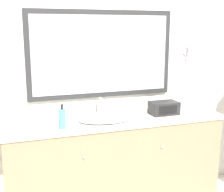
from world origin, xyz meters
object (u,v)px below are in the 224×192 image
Objects in this scene: sink_basin at (106,118)px; soap_bottle at (62,118)px; picture_frame at (184,105)px; appliance_box at (164,108)px.

soap_bottle reaches higher than sink_basin.
soap_bottle is at bearing -172.46° from picture_frame.
soap_bottle reaches higher than appliance_box.
appliance_box is (0.95, 0.12, -0.02)m from soap_bottle.
sink_basin is at bearing 179.58° from appliance_box.
soap_bottle is 0.79× the size of appliance_box.
soap_bottle is at bearing -162.43° from sink_basin.
picture_frame is (0.79, 0.03, 0.04)m from sink_basin.
picture_frame is at bearing 8.73° from appliance_box.
sink_basin reaches higher than picture_frame.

